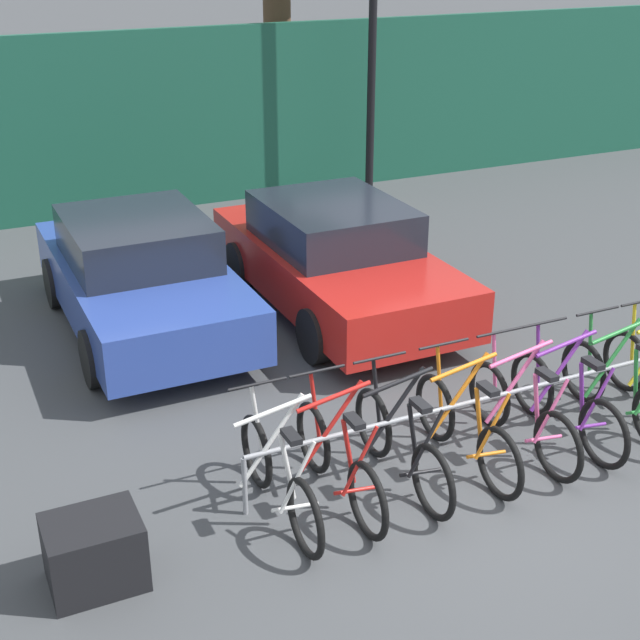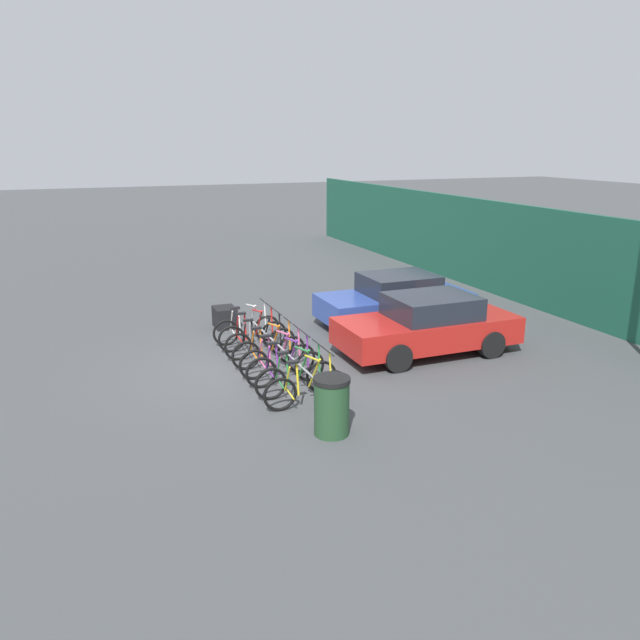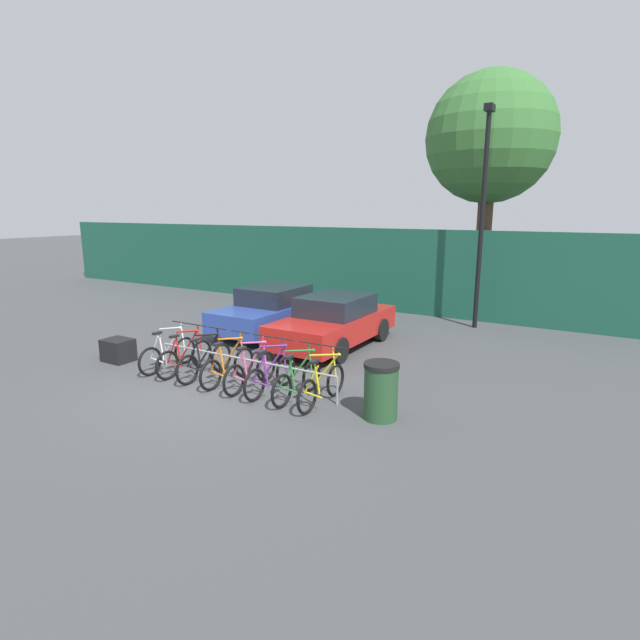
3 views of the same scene
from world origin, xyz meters
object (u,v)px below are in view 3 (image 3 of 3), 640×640
Objects in this scene: bicycle_purple at (271,375)px; tree_behind_hoarding at (490,140)px; bicycle_white at (168,354)px; bicycle_green at (297,381)px; car_red at (334,321)px; car_blue at (273,310)px; bicycle_black at (205,361)px; trash_bin at (381,391)px; bicycle_orange at (228,366)px; lamp_post at (483,209)px; bike_rack at (242,361)px; bicycle_red at (185,357)px; bicycle_yellow at (322,386)px; bicycle_pink at (251,371)px; cargo_crate at (118,350)px.

tree_behind_hoarding is (1.51, 10.77, 5.61)m from bicycle_purple.
bicycle_green is (3.60, 0.00, 0.00)m from bicycle_white.
bicycle_green is at bearing -71.05° from car_red.
car_blue and car_red have the same top height.
car_blue is at bearing 104.14° from bicycle_black.
trash_bin is at bearing -2.92° from bicycle_green.
lamp_post is (3.21, 7.97, 3.29)m from bicycle_orange.
bike_rack is 1.55m from bicycle_red.
car_red is (2.32, 3.74, 0.31)m from bicycle_white.
bicycle_purple is 12.24m from tree_behind_hoarding.
tree_behind_hoarding reaches higher than trash_bin.
bicycle_yellow reaches higher than bike_rack.
trash_bin is at bearing -2.14° from bicycle_black.
bicycle_pink is 12.32m from tree_behind_hoarding.
bicycle_green is at bearing 3.02° from bicycle_pink.
bicycle_pink is (2.44, 0.00, 0.00)m from bicycle_white.
lamp_post reaches higher than bicycle_white.
bicycle_green is 1.79m from trash_bin.
bicycle_pink is at bearing -59.19° from car_blue.
car_blue is at bearing 128.62° from bicycle_green.
bicycle_black is at bearing -107.24° from car_red.
tree_behind_hoarding reaches higher than lamp_post.
cargo_crate is at bearing -109.12° from car_blue.
lamp_post is (2.72, 4.23, 2.97)m from car_red.
bicycle_white is 0.26× the size of lamp_post.
tree_behind_hoarding reaches higher than bicycle_purple.
bicycle_white is 4.16m from bicycle_yellow.
bicycle_green is (1.78, 0.00, 0.00)m from bicycle_orange.
bicycle_purple is at bearing -104.61° from lamp_post.
bicycle_black is 3.01m from bicycle_yellow.
car_red reaches higher than bicycle_purple.
lamp_post is (1.43, 7.97, 3.29)m from bicycle_green.
car_red is 5.53m from cargo_crate.
bicycle_pink reaches higher than cargo_crate.
bike_rack is at bearing 2.44° from bicycle_red.
bicycle_green is (3.06, 0.00, 0.00)m from bicycle_red.
trash_bin is (4.84, -0.01, 0.14)m from bicycle_red.
bicycle_purple is (0.51, 0.00, 0.00)m from bicycle_pink.
trash_bin is (0.35, -7.99, -3.14)m from lamp_post.
bicycle_yellow is (2.34, 0.00, 0.00)m from bicycle_orange.
bicycle_purple is 4.52m from cargo_crate.
bicycle_red is 0.42× the size of car_blue.
bicycle_purple is 3.81m from car_red.
bicycle_black is 0.26× the size of lamp_post.
bicycle_white is 1.00× the size of bicycle_purple.
bicycle_black is 2.45m from bicycle_green.
bicycle_purple is at bearing -80.34° from car_red.
cargo_crate is at bearing 179.88° from bicycle_orange.
bicycle_red is 2.41m from bicycle_purple.
bicycle_white is at bearing -112.50° from tree_behind_hoarding.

